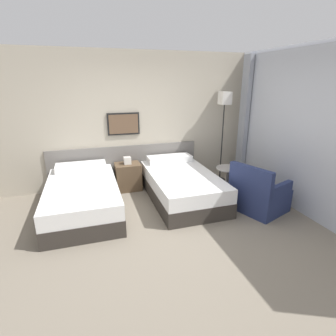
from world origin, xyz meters
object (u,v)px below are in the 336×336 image
Objects in this scene: floor_lamp at (224,108)px; side_table at (227,177)px; nightstand at (128,176)px; armchair at (258,195)px; bed_near_door at (83,197)px; bed_near_window at (181,185)px.

floor_lamp is 3.24× the size of side_table.
side_table is (-0.32, -0.87, -1.18)m from floor_lamp.
armchair is (1.98, -1.58, -0.01)m from nightstand.
floor_lamp is at bearing 12.72° from bed_near_door.
bed_near_door is at bearing 175.62° from side_table.
bed_near_window is 3.38× the size of side_table.
bed_near_window is at bearing 0.00° from bed_near_door.
bed_near_window is 2.02× the size of armchair.
floor_lamp is at bearing -2.03° from nightstand.
nightstand reaches higher than bed_near_window.
floor_lamp reaches higher than bed_near_window.
nightstand is at bearing 31.01° from armchair.
bed_near_door is at bearing 53.23° from armchair.
bed_near_window is 2.91× the size of nightstand.
floor_lamp reaches higher than armchair.
side_table is (1.74, -0.94, 0.13)m from nightstand.
nightstand is at bearing 151.64° from side_table.
floor_lamp is (1.17, 0.66, 1.33)m from bed_near_window.
bed_near_window is at bearing -150.39° from floor_lamp.
side_table is at bearing -13.30° from bed_near_window.
nightstand reaches higher than bed_near_door.
bed_near_window is 0.89m from side_table.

